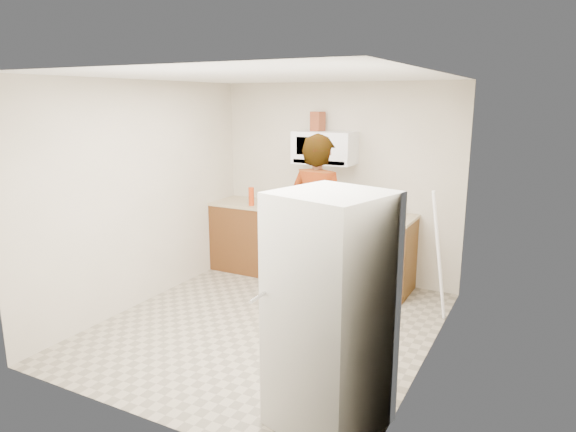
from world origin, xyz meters
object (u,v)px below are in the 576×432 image
Objects in this scene: fridge at (330,313)px; saucepan at (314,200)px; person at (318,221)px; gas_range at (319,244)px; microwave at (325,148)px; kettle at (392,207)px.

fridge is 3.20m from saucepan.
saucepan is (-0.44, 0.86, 0.05)m from person.
fridge is (1.29, -2.68, 0.36)m from gas_range.
microwave reaches higher than fridge.
fridge is (1.29, -2.81, -0.85)m from microwave.
person reaches higher than saucepan.
kettle is at bearing 0.63° from saucepan.
microwave is at bearing -166.98° from kettle.
kettle is at bearing 3.00° from microwave.
person is at bearing -67.53° from gas_range.
gas_range is 5.05× the size of saucepan.
person is 8.66× the size of saucepan.
gas_range reaches higher than kettle.
fridge is 7.60× the size of saucepan.
kettle is (0.88, 0.17, 0.53)m from gas_range.
gas_range is at bearing -61.62° from person.
saucepan is (-0.15, 0.03, -0.69)m from microwave.
microwave is (0.00, 0.13, 1.21)m from gas_range.
microwave reaches higher than saucepan.
gas_range is 0.57m from saucepan.
person is 2.23m from fridge.
microwave is at bearing -12.94° from saucepan.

